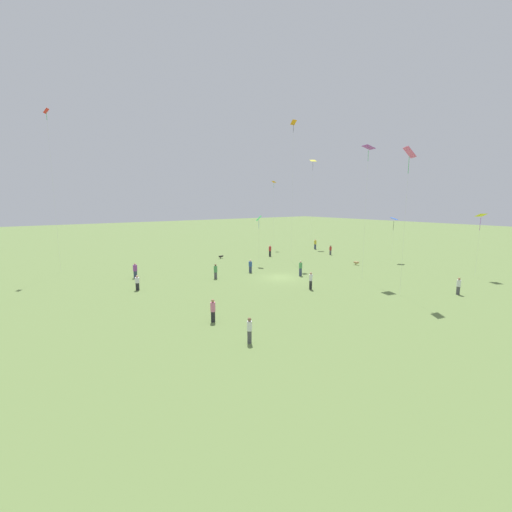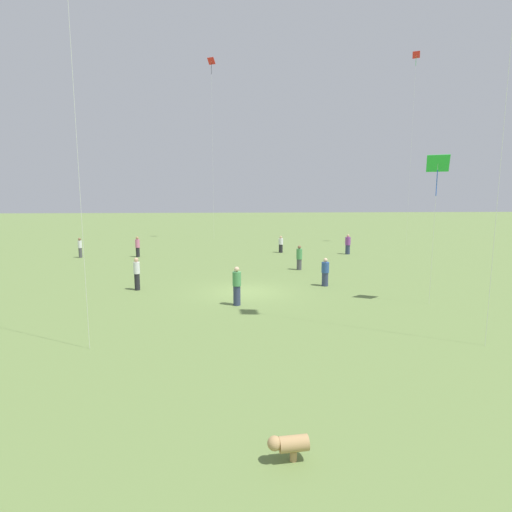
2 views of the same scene
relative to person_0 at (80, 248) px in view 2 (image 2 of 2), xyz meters
name	(u,v)px [view 2 (image 2 of 2)]	position (x,y,z in m)	size (l,w,h in m)	color
ground_plane	(247,292)	(-13.77, -13.33, -0.86)	(240.00, 240.00, 0.00)	olive
person_0	(80,248)	(0.00, 0.00, 0.00)	(0.45, 0.45, 1.69)	#4C4C51
person_2	(348,245)	(0.15, -23.33, 0.01)	(0.49, 0.49, 1.79)	#333D5B
person_3	(281,244)	(1.71, -17.46, -0.10)	(0.46, 0.46, 1.56)	#232328
person_5	(325,272)	(-12.65, -17.92, -0.07)	(0.51, 0.51, 1.63)	#333D5B
person_7	(137,274)	(-12.80, -7.36, 0.05)	(0.39, 0.39, 1.80)	#232328
person_9	(138,247)	(-0.01, -4.79, 0.02)	(0.44, 0.44, 1.76)	#232328
person_10	(237,286)	(-16.41, -12.71, 0.06)	(0.56, 0.56, 1.85)	#333D5B
person_11	(299,258)	(-7.34, -17.44, 0.00)	(0.42, 0.42, 1.73)	#4C4C51
kite_3	(211,75)	(14.27, -11.04, 18.27)	(0.85, 0.97, 21.03)	red
kite_4	(438,167)	(-16.92, -21.90, 5.54)	(1.05, 1.17, 6.94)	green
kite_8	(415,73)	(6.88, -32.01, 16.89)	(0.75, 0.85, 19.79)	red
dog_0	(288,444)	(-27.80, -13.27, -0.51)	(0.35, 0.81, 0.54)	tan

